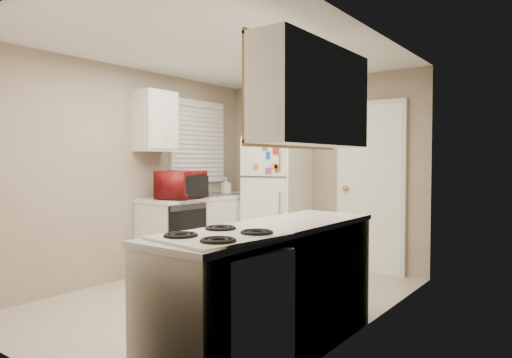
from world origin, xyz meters
The scene contains 19 objects.
floor centered at (0.00, 0.00, 0.00)m, with size 3.80×3.80×0.00m, color beige.
ceiling centered at (0.00, 0.00, 2.40)m, with size 3.80×3.80×0.00m, color white.
wall_left centered at (-1.40, 0.00, 1.20)m, with size 3.80×3.80×0.00m, color gray.
wall_right centered at (1.40, 0.00, 1.20)m, with size 3.80×3.80×0.00m, color gray.
wall_back centered at (0.00, 1.90, 1.20)m, with size 2.80×2.80×0.00m, color gray.
wall_front centered at (0.00, -1.90, 1.20)m, with size 2.80×2.80×0.00m, color gray.
left_counter centered at (-1.10, 0.90, 0.45)m, with size 0.60×1.80×0.90m, color silver.
dishwasher centered at (-0.81, 0.30, 0.49)m, with size 0.03×0.58×0.72m, color black.
sink centered at (-1.10, 1.05, 0.86)m, with size 0.54×0.74×0.16m, color gray.
microwave centered at (-1.00, 0.39, 1.05)m, with size 0.33×0.59×0.39m, color maroon.
soap_bottle centered at (-1.15, 1.36, 1.00)m, with size 0.10×0.10×0.22m, color silver.
window_blinds centered at (-1.36, 1.05, 1.60)m, with size 0.10×0.98×1.08m, color silver.
upper_cabinet_left centered at (-1.25, 0.22, 1.80)m, with size 0.30×0.45×0.70m, color silver.
refrigerator centered at (-0.44, 1.56, 0.83)m, with size 0.69×0.67×1.66m, color white.
cabinet_over_fridge centered at (-0.40, 1.75, 2.00)m, with size 0.70×0.30×0.40m, color silver.
interior_door centered at (0.70, 1.86, 1.02)m, with size 0.86×0.06×2.08m, color white.
right_counter centered at (1.10, -0.80, 0.45)m, with size 0.60×2.00×0.90m, color silver.
stove centered at (1.15, -1.39, 0.42)m, with size 0.56×0.69×0.84m, color white.
upper_cabinet_right centered at (1.25, -0.50, 1.80)m, with size 0.30×1.20×0.70m, color silver.
Camera 1 is at (2.86, -3.35, 1.34)m, focal length 32.00 mm.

